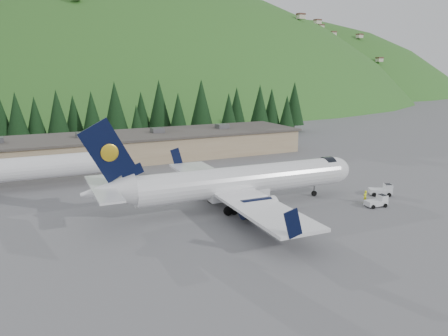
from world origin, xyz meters
TOP-DOWN VIEW (x-y plane):
  - ground at (0.00, 0.00)m, footprint 600.00×600.00m
  - airliner at (-1.11, 0.04)m, footprint 38.04×35.62m
  - second_airliner at (-24.92, 22.00)m, footprint 27.50×11.00m
  - baggage_tug_a at (16.08, -8.06)m, footprint 3.02×2.04m
  - baggage_tug_b at (20.69, -4.34)m, footprint 3.51×3.00m
  - terminal_building at (-5.01, 38.00)m, footprint 71.00×17.00m
  - ramp_worker at (15.68, -6.12)m, footprint 0.71×0.54m
  - tree_line at (-3.20, 60.69)m, footprint 114.67×17.16m
  - hills at (53.34, 207.38)m, footprint 614.00×330.00m

SIDE VIEW (x-z plane):
  - hills at x=53.34m, z-range -232.80..67.20m
  - ground at x=0.00m, z-range 0.00..0.00m
  - baggage_tug_a at x=16.08m, z-range -0.08..1.45m
  - baggage_tug_b at x=20.69m, z-range -0.09..1.59m
  - ramp_worker at x=15.68m, z-range 0.00..1.76m
  - terminal_building at x=-5.01m, z-range -0.43..5.67m
  - second_airliner at x=-24.92m, z-range -1.70..8.35m
  - airliner at x=-1.11m, z-range -2.95..9.69m
  - tree_line at x=-3.20m, z-range 0.63..14.73m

